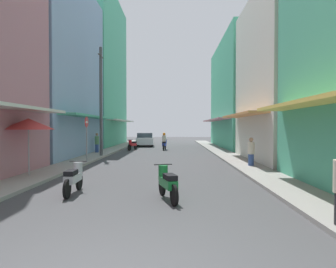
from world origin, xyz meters
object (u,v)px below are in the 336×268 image
at_px(vendor_umbrella, 28,124).
at_px(pedestrian_crossing, 251,153).
at_px(motorbike_silver, 74,177).
at_px(utility_pole, 101,101).
at_px(motorbike_blue, 164,142).
at_px(pedestrian_far, 97,143).
at_px(motorbike_green, 167,182).
at_px(parked_car, 145,139).
at_px(motorbike_red, 132,145).
at_px(street_sign_no_entry, 87,133).

bearing_deg(vendor_umbrella, pedestrian_crossing, 18.35).
bearing_deg(motorbike_silver, pedestrian_crossing, 40.44).
height_order(motorbike_silver, utility_pole, utility_pole).
distance_m(motorbike_blue, pedestrian_far, 6.47).
relative_size(motorbike_blue, motorbike_green, 1.03).
xyz_separation_m(pedestrian_crossing, vendor_umbrella, (-9.75, -3.24, 1.42)).
relative_size(motorbike_blue, parked_car, 0.43).
bearing_deg(parked_car, motorbike_red, -96.11).
height_order(motorbike_green, street_sign_no_entry, street_sign_no_entry).
bearing_deg(street_sign_no_entry, vendor_umbrella, -101.55).
xyz_separation_m(motorbike_silver, vendor_umbrella, (-2.77, 2.72, 1.69)).
relative_size(pedestrian_crossing, utility_pole, 0.21).
height_order(motorbike_red, vendor_umbrella, vendor_umbrella).
distance_m(pedestrian_crossing, street_sign_no_entry, 8.97).
bearing_deg(pedestrian_crossing, pedestrian_far, 142.32).
xyz_separation_m(motorbike_green, pedestrian_far, (-5.79, 14.28, 0.30)).
distance_m(motorbike_green, pedestrian_crossing, 7.81).
bearing_deg(motorbike_red, motorbike_silver, -87.73).
bearing_deg(parked_car, vendor_umbrella, -97.53).
bearing_deg(utility_pole, motorbike_silver, -80.13).
xyz_separation_m(motorbike_blue, utility_pole, (-4.10, -6.56, 3.13)).
bearing_deg(motorbike_green, pedestrian_crossing, 58.51).
relative_size(pedestrian_crossing, street_sign_no_entry, 0.58).
bearing_deg(street_sign_no_entry, pedestrian_far, 99.83).
bearing_deg(pedestrian_crossing, motorbike_blue, 112.41).
relative_size(motorbike_red, vendor_umbrella, 0.72).
distance_m(motorbike_silver, parked_car, 22.91).
bearing_deg(street_sign_no_entry, motorbike_red, 83.58).
distance_m(pedestrian_far, vendor_umbrella, 10.95).
height_order(motorbike_green, pedestrian_far, pedestrian_far).
xyz_separation_m(parked_car, street_sign_no_entry, (-1.72, -15.52, 0.98)).
xyz_separation_m(motorbike_green, parked_car, (-3.01, 23.61, 0.24)).
bearing_deg(pedestrian_far, pedestrian_crossing, -37.68).
xyz_separation_m(motorbike_red, parked_car, (0.59, 5.51, 0.24)).
bearing_deg(pedestrian_far, motorbike_blue, 38.28).
xyz_separation_m(motorbike_red, motorbike_silver, (0.69, -17.40, 0.00)).
bearing_deg(motorbike_red, motorbike_green, -78.77).
xyz_separation_m(motorbike_red, vendor_umbrella, (-2.08, -14.68, 1.69)).
bearing_deg(motorbike_red, motorbike_blue, 3.61).
height_order(motorbike_silver, pedestrian_crossing, pedestrian_crossing).
bearing_deg(pedestrian_crossing, motorbike_silver, -139.56).
height_order(motorbike_red, pedestrian_far, pedestrian_far).
xyz_separation_m(motorbike_red, street_sign_no_entry, (-1.13, -10.01, 1.21)).
xyz_separation_m(motorbike_green, street_sign_no_entry, (-4.72, 8.09, 1.21)).
distance_m(parked_car, utility_pole, 12.41).
distance_m(motorbike_blue, pedestrian_crossing, 12.58).
bearing_deg(motorbike_blue, motorbike_red, -176.39).
height_order(pedestrian_far, street_sign_no_entry, street_sign_no_entry).
height_order(utility_pole, street_sign_no_entry, utility_pole).
relative_size(motorbike_silver, street_sign_no_entry, 0.68).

